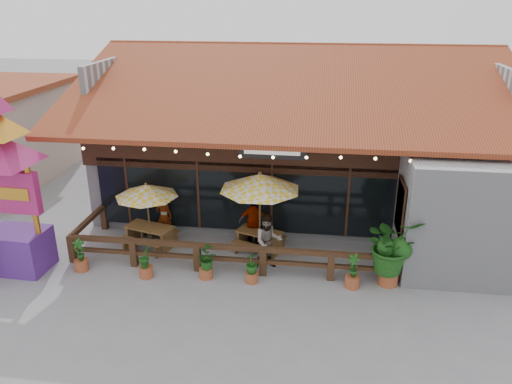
# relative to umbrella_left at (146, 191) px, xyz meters

# --- Properties ---
(ground) EXTENTS (100.00, 100.00, 0.00)m
(ground) POSITION_rel_umbrella_left_xyz_m (4.49, -0.99, -1.92)
(ground) COLOR gray
(ground) RESTS_ON ground
(restaurant_building) EXTENTS (15.50, 14.73, 6.09)m
(restaurant_building) POSITION_rel_umbrella_left_xyz_m (4.75, 5.62, 0.29)
(restaurant_building) COLOR #BBBBC0
(restaurant_building) RESTS_ON ground
(patio_railing) EXTENTS (10.00, 2.60, 0.92)m
(patio_railing) POSITION_rel_umbrella_left_xyz_m (2.24, -1.25, -1.30)
(patio_railing) COLOR #442B18
(patio_railing) RESTS_ON ground
(umbrella_left) EXTENTS (2.32, 2.32, 2.20)m
(umbrella_left) POSITION_rel_umbrella_left_xyz_m (0.00, 0.00, 0.00)
(umbrella_left) COLOR brown
(umbrella_left) RESTS_ON ground
(umbrella_right) EXTENTS (3.33, 3.33, 2.75)m
(umbrella_right) POSITION_rel_umbrella_left_xyz_m (3.71, 0.00, 0.48)
(umbrella_right) COLOR brown
(umbrella_right) RESTS_ON ground
(picnic_table_left) EXTENTS (1.84, 1.69, 0.74)m
(picnic_table_left) POSITION_rel_umbrella_left_xyz_m (0.07, -0.19, -1.42)
(picnic_table_left) COLOR brown
(picnic_table_left) RESTS_ON ground
(picnic_table_right) EXTENTS (1.79, 1.68, 0.70)m
(picnic_table_right) POSITION_rel_umbrella_left_xyz_m (3.70, 0.02, -1.45)
(picnic_table_right) COLOR brown
(picnic_table_right) RESTS_ON ground
(thai_sign_tower) EXTENTS (2.63, 2.63, 6.85)m
(thai_sign_tower) POSITION_rel_umbrella_left_xyz_m (-3.36, -2.10, 1.70)
(thai_sign_tower) COLOR #50227F
(thai_sign_tower) RESTS_ON ground
(tropical_plant) EXTENTS (1.94, 1.83, 2.13)m
(tropical_plant) POSITION_rel_umbrella_left_xyz_m (7.64, -1.51, -0.70)
(tropical_plant) COLOR brown
(tropical_plant) RESTS_ON ground
(diner_a) EXTENTS (0.55, 0.37, 1.48)m
(diner_a) POSITION_rel_umbrella_left_xyz_m (0.30, 0.66, -1.18)
(diner_a) COLOR #381C11
(diner_a) RESTS_ON ground
(diner_b) EXTENTS (1.00, 0.87, 1.76)m
(diner_b) POSITION_rel_umbrella_left_xyz_m (4.09, -1.00, -1.04)
(diner_b) COLOR #381C11
(diner_b) RESTS_ON ground
(diner_c) EXTENTS (1.00, 0.42, 1.70)m
(diner_c) POSITION_rel_umbrella_left_xyz_m (3.47, 0.36, -1.07)
(diner_c) COLOR #381C11
(diner_c) RESTS_ON ground
(planter_a) EXTENTS (0.43, 0.42, 1.04)m
(planter_a) POSITION_rel_umbrella_left_xyz_m (-1.51, -1.95, -1.48)
(planter_a) COLOR brown
(planter_a) RESTS_ON ground
(planter_b) EXTENTS (0.42, 0.46, 1.02)m
(planter_b) POSITION_rel_umbrella_left_xyz_m (0.57, -2.07, -1.46)
(planter_b) COLOR brown
(planter_b) RESTS_ON ground
(planter_c) EXTENTS (0.78, 0.78, 0.98)m
(planter_c) POSITION_rel_umbrella_left_xyz_m (2.35, -1.88, -1.37)
(planter_c) COLOR brown
(planter_c) RESTS_ON ground
(planter_d) EXTENTS (0.48, 0.48, 0.93)m
(planter_d) POSITION_rel_umbrella_left_xyz_m (3.71, -1.92, -1.47)
(planter_d) COLOR brown
(planter_d) RESTS_ON ground
(planter_e) EXTENTS (0.45, 0.43, 1.05)m
(planter_e) POSITION_rel_umbrella_left_xyz_m (6.61, -1.81, -1.48)
(planter_e) COLOR brown
(planter_e) RESTS_ON ground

